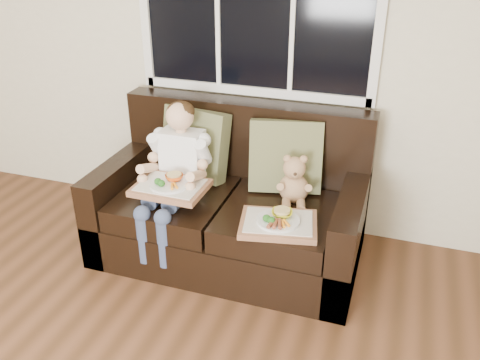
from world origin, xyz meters
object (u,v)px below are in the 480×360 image
(child, at_px, (176,164))
(teddy_bear, at_px, (294,183))
(loveseat, at_px, (232,210))
(tray_left, at_px, (171,186))
(tray_right, at_px, (278,223))

(child, height_order, teddy_bear, child)
(loveseat, distance_m, child, 0.49)
(tray_left, bearing_deg, loveseat, 43.16)
(loveseat, height_order, child, child)
(tray_right, bearing_deg, loveseat, 128.96)
(tray_left, distance_m, tray_right, 0.71)
(tray_left, bearing_deg, tray_right, -3.60)
(child, distance_m, tray_right, 0.78)
(child, bearing_deg, tray_left, -78.82)
(child, height_order, tray_left, child)
(loveseat, relative_size, tray_left, 3.89)
(loveseat, height_order, teddy_bear, loveseat)
(loveseat, xyz_separation_m, tray_right, (0.40, -0.33, 0.17))
(tray_left, bearing_deg, teddy_bear, 21.86)
(teddy_bear, bearing_deg, loveseat, 165.96)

